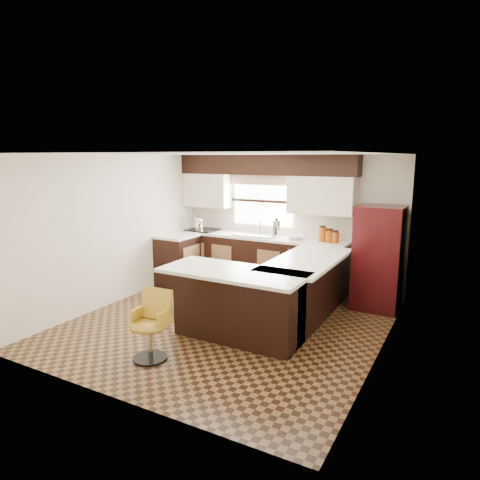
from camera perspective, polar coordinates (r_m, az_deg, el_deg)
The scene contains 30 objects.
floor at distance 6.27m, azimuth -1.71°, elevation -11.10°, with size 4.40×4.40×0.00m, color #49301A.
ceiling at distance 5.81m, azimuth -1.85°, elevation 11.41°, with size 4.40×4.40×0.00m, color silver.
wall_back at distance 7.87m, azimuth 6.37°, elevation 2.48°, with size 4.40×4.40×0.00m, color beige.
wall_front at distance 4.23m, azimuth -17.12°, elevation -5.42°, with size 4.40×4.40×0.00m, color beige.
wall_left at distance 7.20m, azimuth -16.34°, elevation 1.31°, with size 4.40×4.40×0.00m, color beige.
wall_right at distance 5.20m, azimuth 18.60°, elevation -2.45°, with size 4.40×4.40×0.00m, color beige.
base_cab_back at distance 7.93m, azimuth 2.42°, elevation -2.92°, with size 3.30×0.60×0.90m, color black.
base_cab_left at distance 8.08m, azimuth -8.28°, elevation -2.76°, with size 0.60×0.70×0.90m, color black.
counter_back at distance 7.83m, azimuth 2.45°, elevation 0.44°, with size 3.30×0.60×0.04m, color silver.
counter_left at distance 7.98m, azimuth -8.38°, elevation 0.54°, with size 0.60×0.70×0.04m, color silver.
soffit at distance 7.78m, azimuth 3.27°, elevation 9.98°, with size 3.40×0.35×0.36m, color black.
upper_cab_left at distance 8.40m, azimuth -4.35°, elevation 6.63°, with size 0.94×0.35×0.64m, color beige.
upper_cab_right at distance 7.41m, azimuth 10.83°, elevation 5.88°, with size 1.14×0.35×0.64m, color beige.
window_pane at distance 8.01m, azimuth 3.05°, elevation 5.21°, with size 1.20×0.02×0.90m, color white.
valance at distance 7.94m, azimuth 2.95°, elevation 7.99°, with size 1.30×0.06×0.18m, color #D19B93.
sink at distance 7.82m, azimuth 2.05°, elevation 0.72°, with size 0.75×0.45×0.03m, color #B2B2B7.
dishwasher at distance 7.30m, azimuth 8.49°, elevation -4.43°, with size 0.58×0.03×0.78m, color black.
cooktop at distance 8.39m, azimuth -4.98°, elevation 1.37°, with size 0.58×0.50×0.03m, color black.
peninsula_long at distance 6.29m, azimuth 8.35°, elevation -6.79°, with size 0.60×1.95×0.90m, color black.
peninsula_return at distance 5.65m, azimuth -0.23°, elevation -8.74°, with size 1.65×0.60×0.90m, color black.
counter_pen_long at distance 6.14m, azimuth 8.91°, elevation -2.65°, with size 0.84×1.95×0.04m, color silver.
counter_pen_return at distance 5.44m, azimuth -0.88°, elevation -4.30°, with size 1.89×0.84×0.04m, color silver.
refrigerator at distance 7.01m, azimuth 17.99°, elevation -2.27°, with size 0.70×0.67×1.63m, color #36090B.
bar_chair at distance 5.21m, azimuth -12.06°, elevation -11.22°, with size 0.44×0.44×0.82m, color #B78A22, non-canonical shape.
kettle at distance 8.42m, azimuth -5.50°, elevation 2.39°, with size 0.19×0.19×0.26m, color silver, non-canonical shape.
percolator at distance 7.64m, azimuth 4.88°, elevation 1.52°, with size 0.15×0.15×0.31m, color silver.
mixing_bowl at distance 7.53m, azimuth 7.37°, elevation 0.40°, with size 0.31×0.31×0.08m, color white.
canister_large at distance 7.38m, azimuth 10.93°, elevation 0.72°, with size 0.12×0.12×0.24m, color #99400A.
canister_med at distance 7.35m, azimuth 11.79°, elevation 0.49°, with size 0.13×0.13×0.20m, color #99400A.
canister_small at distance 7.32m, azimuth 12.58°, elevation 0.33°, with size 0.12×0.12×0.18m, color #99400A.
Camera 1 is at (2.95, -5.00, 2.36)m, focal length 32.00 mm.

